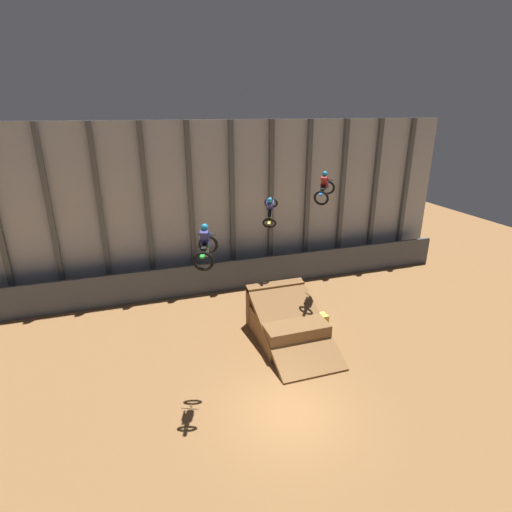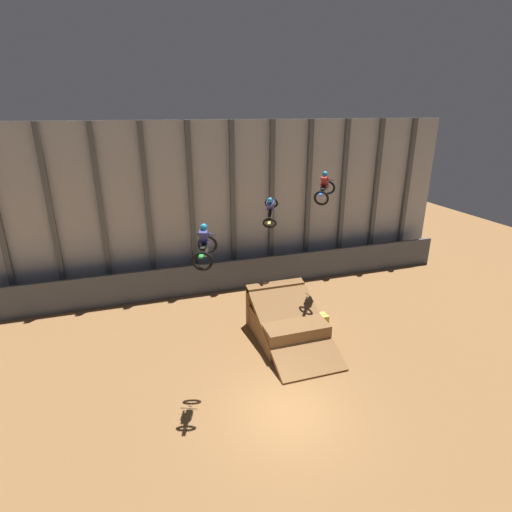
# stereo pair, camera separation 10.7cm
# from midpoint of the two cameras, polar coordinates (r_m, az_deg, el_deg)

# --- Properties ---
(ground_plane) EXTENTS (60.00, 60.00, 0.00)m
(ground_plane) POSITION_cam_midpoint_polar(r_m,az_deg,el_deg) (16.14, 4.43, -21.36)
(ground_plane) COLOR olive
(arena_back_wall) EXTENTS (32.00, 0.40, 10.14)m
(arena_back_wall) POSITION_cam_midpoint_polar(r_m,az_deg,el_deg) (24.65, -6.49, 6.94)
(arena_back_wall) COLOR #A3A8B2
(arena_back_wall) RESTS_ON ground_plane
(lower_barrier) EXTENTS (31.36, 0.20, 1.92)m
(lower_barrier) POSITION_cam_midpoint_polar(r_m,az_deg,el_deg) (24.76, -5.50, -3.00)
(lower_barrier) COLOR #474C56
(lower_barrier) RESTS_ON ground_plane
(dirt_ramp) EXTENTS (3.08, 5.33, 2.36)m
(dirt_ramp) POSITION_cam_midpoint_polar(r_m,az_deg,el_deg) (20.12, 4.10, -9.28)
(dirt_ramp) COLOR brown
(dirt_ramp) RESTS_ON ground_plane
(rider_bike_left_air) EXTENTS (1.20, 1.83, 1.51)m
(rider_bike_left_air) POSITION_cam_midpoint_polar(r_m,az_deg,el_deg) (14.01, -7.44, 1.32)
(rider_bike_left_air) COLOR black
(rider_bike_center_air) EXTENTS (1.35, 1.83, 1.70)m
(rider_bike_center_air) POSITION_cam_midpoint_polar(r_m,az_deg,el_deg) (20.71, 1.88, 6.55)
(rider_bike_center_air) COLOR black
(rider_bike_right_air) EXTENTS (1.60, 1.71, 1.58)m
(rider_bike_right_air) POSITION_cam_midpoint_polar(r_m,az_deg,el_deg) (19.75, 9.61, 9.52)
(rider_bike_right_air) COLOR black
(hay_bale_trackside) EXTENTS (0.91, 0.60, 0.57)m
(hay_bale_trackside) POSITION_cam_midpoint_polar(r_m,az_deg,el_deg) (21.51, 8.81, -8.98)
(hay_bale_trackside) COLOR #CCB751
(hay_bale_trackside) RESTS_ON ground_plane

